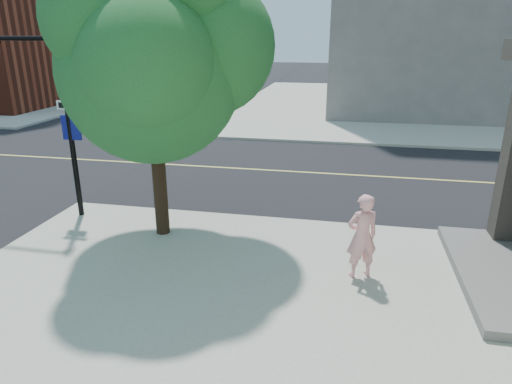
# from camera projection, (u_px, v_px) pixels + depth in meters

# --- Properties ---
(ground) EXTENTS (140.00, 140.00, 0.00)m
(ground) POSITION_uv_depth(u_px,v_px,m) (112.00, 209.00, 12.35)
(ground) COLOR black
(ground) RESTS_ON ground
(road_ew) EXTENTS (140.00, 9.00, 0.01)m
(road_ew) POSITION_uv_depth(u_px,v_px,m) (172.00, 165.00, 16.52)
(road_ew) COLOR black
(road_ew) RESTS_ON ground
(sidewalk_ne) EXTENTS (29.00, 25.00, 0.12)m
(sidewalk_ne) POSITION_uv_depth(u_px,v_px,m) (462.00, 106.00, 29.69)
(sidewalk_ne) COLOR #ACAD9C
(sidewalk_ne) RESTS_ON ground
(man_on_phone) EXTENTS (0.71, 0.60, 1.66)m
(man_on_phone) POSITION_uv_depth(u_px,v_px,m) (362.00, 236.00, 8.42)
(man_on_phone) COLOR #F7A3A7
(man_on_phone) RESTS_ON sidewalk_se
(street_tree) EXTENTS (4.76, 4.32, 6.31)m
(street_tree) POSITION_uv_depth(u_px,v_px,m) (155.00, 50.00, 9.25)
(street_tree) COLOR black
(street_tree) RESTS_ON sidewalk_se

